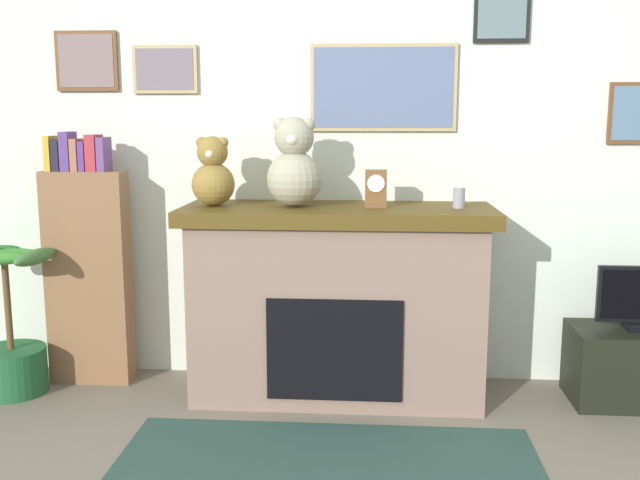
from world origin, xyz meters
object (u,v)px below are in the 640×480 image
at_px(fireplace, 337,301).
at_px(candle_jar, 459,198).
at_px(potted_plant, 10,336).
at_px(mantel_clock, 376,189).
at_px(teddy_bear_cream, 294,166).
at_px(teddy_bear_grey, 213,175).
at_px(bookshelf, 88,269).

xyz_separation_m(fireplace, candle_jar, (0.63, -0.02, 0.57)).
distance_m(potted_plant, candle_jar, 2.56).
relative_size(mantel_clock, teddy_bear_cream, 0.42).
bearing_deg(teddy_bear_cream, fireplace, 4.59).
relative_size(candle_jar, teddy_bear_grey, 0.29).
bearing_deg(potted_plant, teddy_bear_grey, 4.87).
distance_m(fireplace, potted_plant, 1.82).
distance_m(mantel_clock, teddy_bear_grey, 0.87).
height_order(fireplace, candle_jar, candle_jar).
distance_m(fireplace, mantel_clock, 0.65).
relative_size(fireplace, candle_jar, 15.48).
xyz_separation_m(bookshelf, teddy_bear_cream, (1.20, -0.11, 0.59)).
relative_size(fireplace, potted_plant, 1.97).
height_order(bookshelf, teddy_bear_cream, teddy_bear_cream).
distance_m(teddy_bear_grey, teddy_bear_cream, 0.44).
xyz_separation_m(mantel_clock, teddy_bear_cream, (-0.43, 0.00, 0.11)).
distance_m(candle_jar, teddy_bear_cream, 0.88).
distance_m(fireplace, candle_jar, 0.85).
relative_size(fireplace, bookshelf, 1.15).
bearing_deg(candle_jar, mantel_clock, -179.85).
bearing_deg(bookshelf, teddy_bear_grey, -8.42).
height_order(candle_jar, mantel_clock, mantel_clock).
bearing_deg(teddy_bear_cream, bookshelf, 174.62).
relative_size(fireplace, teddy_bear_grey, 4.47).
xyz_separation_m(teddy_bear_grey, teddy_bear_cream, (0.44, -0.00, 0.05)).
bearing_deg(mantel_clock, teddy_bear_grey, 179.95).
xyz_separation_m(candle_jar, mantel_clock, (-0.43, -0.00, 0.05)).
xyz_separation_m(candle_jar, teddy_bear_grey, (-1.30, -0.00, 0.11)).
bearing_deg(teddy_bear_grey, fireplace, 1.57).
bearing_deg(teddy_bear_cream, teddy_bear_grey, 179.98).
height_order(bookshelf, mantel_clock, bookshelf).
relative_size(candle_jar, teddy_bear_cream, 0.23).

